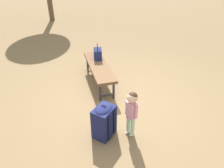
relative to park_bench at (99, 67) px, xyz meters
The scene contains 5 objects.
ground_plane 0.93m from the park_bench, ahead, with size 40.00×40.00×0.00m, color brown.
park_bench is the anchor object (origin of this frame).
handbag 0.40m from the park_bench, 158.03° to the left, with size 0.36×0.29×0.37m.
child_standing 1.74m from the park_bench, ahead, with size 0.20×0.17×0.80m.
backpack_large 1.66m from the park_bench, 22.21° to the right, with size 0.41×0.44×0.60m.
Camera 1 is at (2.88, -1.69, 2.41)m, focal length 32.75 mm.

